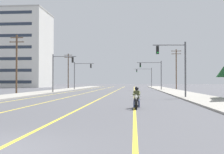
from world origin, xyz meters
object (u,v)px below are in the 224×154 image
traffic_signal_mid_right (154,71)px  utility_pole_right_far (176,68)px  traffic_signal_mid_left (80,72)px  utility_pole_left_near (17,62)px  motorcycle_with_rider (137,100)px  utility_pole_left_far (68,70)px  traffic_signal_near_left (59,68)px  traffic_signal_far_right (146,74)px  apartment_building_far_left_block (6,49)px  traffic_signal_near_right (176,62)px

traffic_signal_mid_right → utility_pole_right_far: (5.50, 5.69, 0.90)m
traffic_signal_mid_left → utility_pole_left_near: 21.03m
motorcycle_with_rider → utility_pole_left_far: size_ratio=0.23×
traffic_signal_near_left → traffic_signal_far_right: bearing=70.0°
traffic_signal_mid_right → traffic_signal_far_right: 28.49m
utility_pole_right_far → utility_pole_left_far: utility_pole_left_far is taller
utility_pole_left_near → utility_pole_right_far: size_ratio=0.95×
traffic_signal_near_left → apartment_building_far_left_block: 53.06m
apartment_building_far_left_block → traffic_signal_near_left: bearing=-55.0°
traffic_signal_near_left → utility_pole_left_near: (-5.50, -3.57, 0.71)m
traffic_signal_mid_right → utility_pole_left_far: utility_pole_left_far is taller
traffic_signal_near_right → traffic_signal_mid_right: size_ratio=1.00×
traffic_signal_near_left → utility_pole_left_near: 6.59m
traffic_signal_mid_right → traffic_signal_mid_left: (-16.18, 1.81, -0.05)m
traffic_signal_near_left → utility_pole_left_far: size_ratio=0.65×
traffic_signal_mid_right → apartment_building_far_left_block: apartment_building_far_left_block is taller
traffic_signal_mid_right → motorcycle_with_rider: bearing=-95.9°
utility_pole_left_near → utility_pole_right_far: 36.32m
traffic_signal_far_right → traffic_signal_near_right: bearing=-89.2°
traffic_signal_near_right → apartment_building_far_left_block: 72.61m
traffic_signal_mid_right → apartment_building_far_left_block: 54.59m
traffic_signal_far_right → utility_pole_left_far: utility_pole_left_far is taller
traffic_signal_near_right → traffic_signal_mid_right: (-0.43, 27.08, 0.10)m
apartment_building_far_left_block → motorcycle_with_rider: bearing=-57.8°
utility_pole_right_far → traffic_signal_mid_right: bearing=-134.0°
apartment_building_far_left_block → utility_pole_left_near: bearing=-62.2°
utility_pole_right_far → traffic_signal_mid_left: bearing=-169.8°
motorcycle_with_rider → apartment_building_far_left_block: size_ratio=0.08×
traffic_signal_near_right → utility_pole_left_near: utility_pole_left_near is taller
traffic_signal_near_right → traffic_signal_mid_left: same height
utility_pole_left_far → apartment_building_far_left_block: 28.05m
traffic_signal_near_left → utility_pole_right_far: (21.59, 20.63, 0.99)m
utility_pole_right_far → utility_pole_left_far: (-27.70, 9.61, 0.10)m
traffic_signal_near_right → apartment_building_far_left_block: apartment_building_far_left_block is taller
motorcycle_with_rider → utility_pole_left_far: (-18.19, 54.07, 4.53)m
motorcycle_with_rider → utility_pole_left_near: bearing=130.9°
motorcycle_with_rider → utility_pole_right_far: bearing=77.9°
traffic_signal_near_right → traffic_signal_far_right: same height
utility_pole_left_far → apartment_building_far_left_block: bearing=152.0°
traffic_signal_near_right → traffic_signal_near_left: size_ratio=1.00×
motorcycle_with_rider → traffic_signal_mid_right: traffic_signal_mid_right is taller
utility_pole_left_near → apartment_building_far_left_block: apartment_building_far_left_block is taller
traffic_signal_mid_left → traffic_signal_far_right: same height
traffic_signal_near_left → utility_pole_left_near: size_ratio=0.71×
traffic_signal_mid_left → utility_pole_right_far: bearing=10.2°
motorcycle_with_rider → traffic_signal_mid_right: 39.13m
utility_pole_right_far → apartment_building_far_left_block: size_ratio=0.34×
traffic_signal_far_right → utility_pole_right_far: size_ratio=0.67×
utility_pole_left_near → traffic_signal_near_left: bearing=33.0°
traffic_signal_mid_left → traffic_signal_far_right: bearing=59.2°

